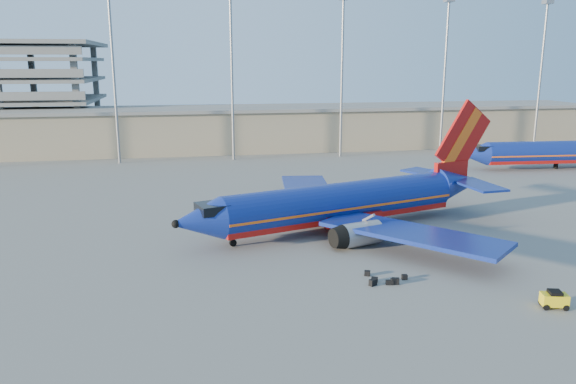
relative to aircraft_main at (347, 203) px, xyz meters
The scene contains 7 objects.
ground 4.29m from the aircraft_main, 167.23° to the right, with size 220.00×220.00×0.00m, color slate.
terminal_building 57.71m from the aircraft_main, 83.19° to the left, with size 122.00×16.00×8.50m.
light_mast_row 47.66m from the aircraft_main, 87.67° to the left, with size 101.60×1.60×28.65m.
aircraft_main is the anchor object (origin of this frame).
aircraft_second 51.94m from the aircraft_main, 30.84° to the left, with size 35.81×13.92×12.12m.
baggage_tug 23.82m from the aircraft_main, 67.35° to the right, with size 2.03×1.52×1.31m.
luggage_pile 15.44m from the aircraft_main, 94.70° to the right, with size 3.55×2.69×0.52m.
Camera 1 is at (-13.33, -54.70, 17.36)m, focal length 35.00 mm.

